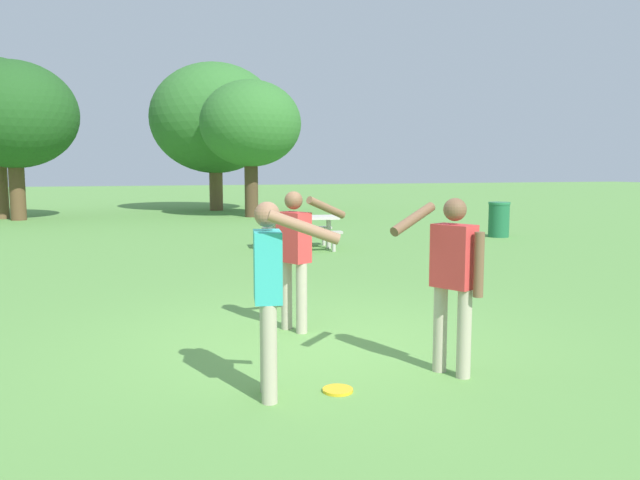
{
  "coord_description": "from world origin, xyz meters",
  "views": [
    {
      "loc": [
        -1.93,
        -6.44,
        1.92
      ],
      "look_at": [
        0.46,
        1.02,
        1.0
      ],
      "focal_mm": 35.13,
      "sensor_mm": 36.0,
      "label": 1
    }
  ],
  "objects_px": {
    "person_catcher": "(453,272)",
    "tree_slender_mid": "(215,119)",
    "picnic_table_near": "(301,225)",
    "tree_far_right": "(13,115)",
    "frisbee": "(338,390)",
    "trash_can_beside_table": "(499,219)",
    "person_bystander": "(269,284)",
    "person_thrower": "(295,250)",
    "tree_back_left": "(251,124)"
  },
  "relations": [
    {
      "from": "person_catcher",
      "to": "tree_slender_mid",
      "type": "height_order",
      "value": "tree_slender_mid"
    },
    {
      "from": "picnic_table_near",
      "to": "tree_far_right",
      "type": "distance_m",
      "value": 13.54
    },
    {
      "from": "frisbee",
      "to": "tree_slender_mid",
      "type": "relative_size",
      "value": 0.04
    },
    {
      "from": "frisbee",
      "to": "trash_can_beside_table",
      "type": "bearing_deg",
      "value": 50.46
    },
    {
      "from": "frisbee",
      "to": "picnic_table_near",
      "type": "relative_size",
      "value": 0.14
    },
    {
      "from": "person_catcher",
      "to": "person_bystander",
      "type": "bearing_deg",
      "value": -178.36
    },
    {
      "from": "frisbee",
      "to": "tree_slender_mid",
      "type": "bearing_deg",
      "value": 84.13
    },
    {
      "from": "person_catcher",
      "to": "picnic_table_near",
      "type": "height_order",
      "value": "person_catcher"
    },
    {
      "from": "person_thrower",
      "to": "frisbee",
      "type": "height_order",
      "value": "person_thrower"
    },
    {
      "from": "person_catcher",
      "to": "trash_can_beside_table",
      "type": "xyz_separation_m",
      "value": [
        7.04,
        9.81,
        -0.48
      ]
    },
    {
      "from": "tree_back_left",
      "to": "tree_slender_mid",
      "type": "bearing_deg",
      "value": 100.4
    },
    {
      "from": "person_catcher",
      "to": "person_bystander",
      "type": "xyz_separation_m",
      "value": [
        -1.72,
        -0.05,
        0.0
      ]
    },
    {
      "from": "person_thrower",
      "to": "tree_slender_mid",
      "type": "height_order",
      "value": "tree_slender_mid"
    },
    {
      "from": "trash_can_beside_table",
      "to": "tree_back_left",
      "type": "height_order",
      "value": "tree_back_left"
    },
    {
      "from": "person_catcher",
      "to": "picnic_table_near",
      "type": "distance_m",
      "value": 9.09
    },
    {
      "from": "person_thrower",
      "to": "trash_can_beside_table",
      "type": "xyz_separation_m",
      "value": [
        7.99,
        7.86,
        -0.48
      ]
    },
    {
      "from": "tree_back_left",
      "to": "frisbee",
      "type": "bearing_deg",
      "value": -99.37
    },
    {
      "from": "person_bystander",
      "to": "picnic_table_near",
      "type": "distance_m",
      "value": 9.51
    },
    {
      "from": "tree_back_left",
      "to": "person_thrower",
      "type": "bearing_deg",
      "value": -99.87
    },
    {
      "from": "picnic_table_near",
      "to": "tree_far_right",
      "type": "relative_size",
      "value": 0.33
    },
    {
      "from": "person_bystander",
      "to": "frisbee",
      "type": "bearing_deg",
      "value": -5.03
    },
    {
      "from": "person_thrower",
      "to": "picnic_table_near",
      "type": "bearing_deg",
      "value": 73.43
    },
    {
      "from": "tree_slender_mid",
      "to": "person_thrower",
      "type": "bearing_deg",
      "value": -95.93
    },
    {
      "from": "frisbee",
      "to": "tree_slender_mid",
      "type": "xyz_separation_m",
      "value": [
        2.36,
        22.9,
        4.0
      ]
    },
    {
      "from": "person_thrower",
      "to": "person_catcher",
      "type": "bearing_deg",
      "value": -63.95
    },
    {
      "from": "person_bystander",
      "to": "tree_slender_mid",
      "type": "relative_size",
      "value": 0.26
    },
    {
      "from": "tree_far_right",
      "to": "tree_back_left",
      "type": "bearing_deg",
      "value": -7.5
    },
    {
      "from": "picnic_table_near",
      "to": "trash_can_beside_table",
      "type": "relative_size",
      "value": 1.93
    },
    {
      "from": "person_thrower",
      "to": "person_bystander",
      "type": "relative_size",
      "value": 1.0
    },
    {
      "from": "frisbee",
      "to": "tree_far_right",
      "type": "xyz_separation_m",
      "value": [
        -5.22,
        19.92,
        3.73
      ]
    },
    {
      "from": "person_catcher",
      "to": "tree_back_left",
      "type": "height_order",
      "value": "tree_back_left"
    },
    {
      "from": "trash_can_beside_table",
      "to": "person_catcher",
      "type": "bearing_deg",
      "value": -125.66
    },
    {
      "from": "picnic_table_near",
      "to": "tree_slender_mid",
      "type": "bearing_deg",
      "value": 89.72
    },
    {
      "from": "picnic_table_near",
      "to": "frisbee",
      "type": "bearing_deg",
      "value": -104.1
    },
    {
      "from": "person_bystander",
      "to": "tree_far_right",
      "type": "height_order",
      "value": "tree_far_right"
    },
    {
      "from": "trash_can_beside_table",
      "to": "frisbee",
      "type": "bearing_deg",
      "value": -129.54
    },
    {
      "from": "person_catcher",
      "to": "tree_back_left",
      "type": "relative_size",
      "value": 0.32
    },
    {
      "from": "frisbee",
      "to": "tree_back_left",
      "type": "bearing_deg",
      "value": 80.63
    },
    {
      "from": "person_catcher",
      "to": "trash_can_beside_table",
      "type": "height_order",
      "value": "person_catcher"
    },
    {
      "from": "person_thrower",
      "to": "person_catcher",
      "type": "height_order",
      "value": "same"
    },
    {
      "from": "tree_slender_mid",
      "to": "person_bystander",
      "type": "bearing_deg",
      "value": -97.32
    },
    {
      "from": "frisbee",
      "to": "picnic_table_near",
      "type": "distance_m",
      "value": 9.41
    },
    {
      "from": "picnic_table_near",
      "to": "trash_can_beside_table",
      "type": "xyz_separation_m",
      "value": [
        5.89,
        0.8,
        -0.08
      ]
    },
    {
      "from": "tree_far_right",
      "to": "tree_slender_mid",
      "type": "xyz_separation_m",
      "value": [
        7.58,
        2.99,
        0.26
      ]
    },
    {
      "from": "person_bystander",
      "to": "trash_can_beside_table",
      "type": "relative_size",
      "value": 1.71
    },
    {
      "from": "picnic_table_near",
      "to": "person_catcher",
      "type": "bearing_deg",
      "value": -97.25
    },
    {
      "from": "trash_can_beside_table",
      "to": "tree_back_left",
      "type": "distance_m",
      "value": 10.69
    },
    {
      "from": "tree_far_right",
      "to": "tree_back_left",
      "type": "height_order",
      "value": "tree_far_right"
    },
    {
      "from": "picnic_table_near",
      "to": "tree_slender_mid",
      "type": "xyz_separation_m",
      "value": [
        0.07,
        13.8,
        3.45
      ]
    },
    {
      "from": "person_catcher",
      "to": "person_bystander",
      "type": "relative_size",
      "value": 1.0
    }
  ]
}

